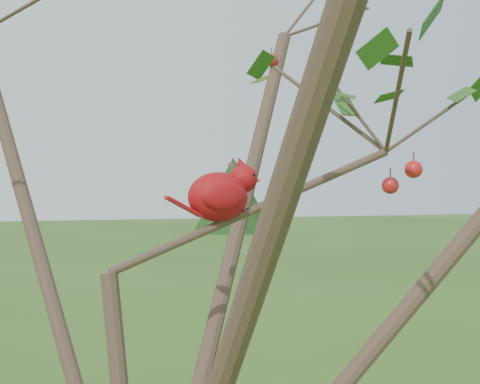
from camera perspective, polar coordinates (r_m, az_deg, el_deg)
The scene contains 2 objects.
crabapple_tree at distance 1.11m, azimuth -7.85°, elevation 0.48°, with size 2.35×2.05×2.95m.
cardinal at distance 1.25m, azimuth -1.79°, elevation -0.21°, with size 0.22×0.12×0.15m.
Camera 1 is at (-0.17, -1.12, 2.12)m, focal length 45.00 mm.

